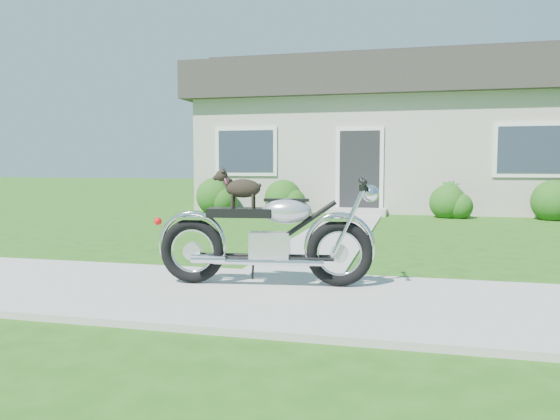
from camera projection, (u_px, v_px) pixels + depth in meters
The scene contains 8 objects.
ground at pixel (429, 307), 4.81m from camera, with size 80.00×80.00×0.00m, color #235114.
sidewalk at pixel (429, 305), 4.81m from camera, with size 24.00×2.20×0.04m, color #9E9B93.
walkway at pixel (337, 232), 10.01m from camera, with size 1.20×8.00×0.03m, color #9E9B93.
house at pixel (420, 134), 16.24m from camera, with size 12.60×7.03×4.50m.
shrub_row at pixel (427, 200), 12.97m from camera, with size 11.13×1.02×1.02m.
potted_plant_left at pixel (278, 199), 13.89m from camera, with size 0.66×0.58×0.74m, color #275917.
potted_plant_right at pixel (448, 199), 12.90m from camera, with size 0.48×0.48×0.86m, color #1F671C.
motorcycle_with_dog at pixel (269, 235), 5.49m from camera, with size 2.22×0.66×1.16m.
Camera 1 is at (-0.15, -4.90, 1.26)m, focal length 35.00 mm.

